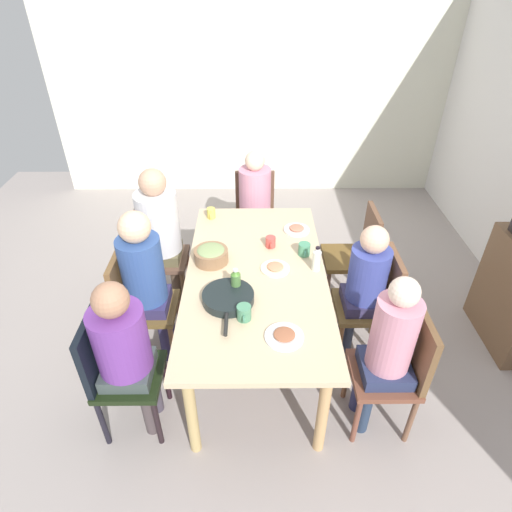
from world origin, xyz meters
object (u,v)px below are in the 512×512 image
chair_2 (374,300)px  chair_4 (138,301)px  person_2 (365,282)px  bottle_1 (317,259)px  plate_0 (275,268)px  serving_pan (228,298)px  cup_1 (271,242)px  cup_3 (304,249)px  chair_3 (255,212)px  cup_2 (244,313)px  chair_1 (398,367)px  chair_6 (115,369)px  person_6 (124,346)px  dining_table (256,282)px  bottle_0 (236,281)px  bowl_0 (211,255)px  cup_0 (211,213)px  person_1 (388,346)px  person_3 (255,199)px  person_5 (160,227)px  chair_5 (154,252)px  plate_2 (284,336)px  chair_0 (357,251)px  person_4 (145,275)px

chair_2 → chair_4: 1.74m
person_2 → bottle_1: (-0.04, -0.35, 0.17)m
plate_0 → serving_pan: (0.34, -0.32, 0.02)m
chair_4 → cup_1: (-0.34, 0.98, 0.29)m
cup_3 → chair_3: bearing=-161.8°
cup_2 → chair_1: bearing=79.7°
chair_6 → cup_2: size_ratio=7.20×
person_6 → dining_table: bearing=128.8°
person_2 → bottle_0: size_ratio=6.15×
bowl_0 → bottle_0: 0.40m
chair_3 → cup_0: bearing=-34.4°
person_1 → chair_6: 1.66m
person_3 → cup_2: person_3 is taller
plate_0 → cup_1: (-0.29, -0.02, 0.03)m
serving_pan → person_3: bearing=173.2°
chair_6 → person_6: (-0.00, 0.09, 0.20)m
chair_1 → person_5: 2.09m
chair_5 → person_6: bearing=4.1°
person_1 → chair_4: (-0.63, -1.65, -0.19)m
plate_2 → chair_5: bearing=-140.4°
person_6 → chair_6: bearing=-90.0°
serving_pan → cup_1: bearing=154.8°
chair_5 → cup_0: 0.60m
chair_0 → bottle_0: size_ratio=4.87×
plate_2 → cup_0: cup_0 is taller
dining_table → cup_1: cup_1 is taller
cup_3 → bottle_0: (0.42, -0.49, 0.04)m
chair_3 → person_6: person_6 is taller
person_1 → person_5: size_ratio=0.94×
chair_2 → person_4: 1.67m
plate_0 → plate_2: 0.66m
chair_0 → chair_1: bearing=0.0°
person_5 → bowl_0: bearing=43.8°
chair_4 → chair_1: bearing=70.2°
person_6 → plate_0: 1.14m
bottle_1 → chair_3: bearing=-161.7°
cup_3 → person_1: bearing=26.0°
dining_table → cup_0: size_ratio=17.63×
chair_4 → person_4: person_4 is taller
chair_5 → plate_0: (0.58, 1.01, 0.26)m
chair_3 → person_3: bearing=0.0°
plate_2 → bowl_0: 0.91m
chair_1 → bottle_0: 1.14m
cup_1 → chair_1: bearing=38.1°
chair_5 → person_6: 1.28m
person_2 → cup_0: size_ratio=10.64×
chair_3 → bottle_1: size_ratio=4.66×
person_4 → cup_0: bearing=152.3°
cup_1 → chair_5: bearing=-106.6°
dining_table → chair_1: (0.63, 0.87, -0.17)m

